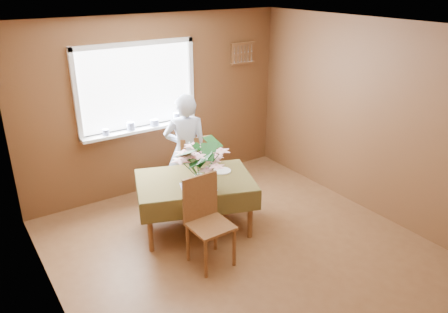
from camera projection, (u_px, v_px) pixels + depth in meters
floor at (251, 257)px, 4.95m from camera, size 4.50×4.50×0.00m
ceiling at (257, 30)px, 3.99m from camera, size 4.50×4.50×0.00m
wall_back at (158, 105)px, 6.20m from camera, size 4.00×0.00×4.00m
wall_left at (52, 210)px, 3.45m from camera, size 0.00×4.50×4.50m
wall_right at (380, 122)px, 5.49m from camera, size 0.00×4.50×4.50m
window_assembly at (139, 101)px, 5.97m from camera, size 1.72×0.20×1.22m
spoon_rack at (243, 53)px, 6.68m from camera, size 0.44×0.05×0.33m
dining_table at (195, 185)px, 5.31m from camera, size 1.63×1.36×0.68m
chair_far at (193, 166)px, 6.00m from camera, size 0.47×0.47×0.98m
chair_near at (206, 217)px, 4.72m from camera, size 0.44×0.44×1.00m
seated_woman at (186, 151)px, 5.81m from camera, size 0.69×0.59×1.58m
flower_bouquet at (199, 160)px, 4.98m from camera, size 0.59×0.59×0.50m
side_plate at (222, 171)px, 5.49m from camera, size 0.31×0.31×0.01m
table_knife at (212, 182)px, 5.18m from camera, size 0.12×0.21×0.00m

